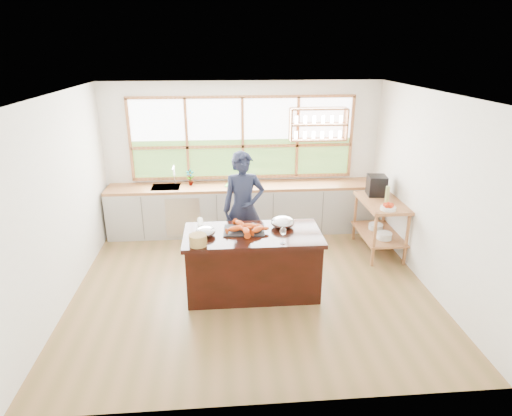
{
  "coord_description": "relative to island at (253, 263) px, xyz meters",
  "views": [
    {
      "loc": [
        -0.38,
        -5.44,
        3.25
      ],
      "look_at": [
        0.07,
        0.15,
        1.13
      ],
      "focal_mm": 30.0,
      "sensor_mm": 36.0,
      "label": 1
    }
  ],
  "objects": [
    {
      "name": "right_shelf_unit",
      "position": [
        2.19,
        1.09,
        0.15
      ],
      "size": [
        0.62,
        1.1,
        0.9
      ],
      "color": "#A9653E",
      "rests_on": "ground_plane"
    },
    {
      "name": "mixing_bowl_right",
      "position": [
        0.43,
        0.18,
        0.51
      ],
      "size": [
        0.33,
        0.33,
        0.16
      ],
      "primitive_type": "ellipsoid",
      "color": "silver",
      "rests_on": "island"
    },
    {
      "name": "lobster_pile",
      "position": [
        -0.09,
        0.05,
        0.5
      ],
      "size": [
        0.52,
        0.48,
        0.08
      ],
      "color": "#CB4909",
      "rests_on": "slate_board"
    },
    {
      "name": "parchment_roll",
      "position": [
        -0.71,
        0.29,
        0.49
      ],
      "size": [
        0.11,
        0.31,
        0.08
      ],
      "primitive_type": "cylinder",
      "rotation": [
        1.57,
        0.0,
        0.09
      ],
      "color": "white",
      "rests_on": "island"
    },
    {
      "name": "ground_plane",
      "position": [
        0.0,
        0.2,
        -0.45
      ],
      "size": [
        5.0,
        5.0,
        0.0
      ],
      "primitive_type": "plane",
      "color": "olive"
    },
    {
      "name": "slate_board",
      "position": [
        -0.11,
        0.08,
        0.45
      ],
      "size": [
        0.57,
        0.43,
        0.02
      ],
      "primitive_type": "cube",
      "rotation": [
        0.0,
        0.0,
        -0.06
      ],
      "color": "black",
      "rests_on": "island"
    },
    {
      "name": "espresso_machine",
      "position": [
        2.19,
        1.41,
        0.61
      ],
      "size": [
        0.33,
        0.35,
        0.34
      ],
      "primitive_type": "cube",
      "rotation": [
        0.0,
        0.0,
        -0.12
      ],
      "color": "black",
      "rests_on": "right_shelf_unit"
    },
    {
      "name": "room_shell",
      "position": [
        0.02,
        0.71,
        1.3
      ],
      "size": [
        5.02,
        4.52,
        2.71
      ],
      "color": "white",
      "rests_on": "ground_plane"
    },
    {
      "name": "fruit_bowl",
      "position": [
        2.14,
        0.71,
        0.49
      ],
      "size": [
        0.24,
        0.24,
        0.11
      ],
      "color": "silver",
      "rests_on": "right_shelf_unit"
    },
    {
      "name": "back_counter",
      "position": [
        -0.02,
        2.14,
        0.0
      ],
      "size": [
        4.9,
        0.63,
        0.9
      ],
      "color": "#A9A7A0",
      "rests_on": "ground_plane"
    },
    {
      "name": "wicker_basket",
      "position": [
        -0.71,
        -0.32,
        0.52
      ],
      "size": [
        0.23,
        0.23,
        0.14
      ],
      "primitive_type": "cylinder",
      "color": "tan",
      "rests_on": "island"
    },
    {
      "name": "wine_bottle",
      "position": [
        2.24,
        1.04,
        0.58
      ],
      "size": [
        0.08,
        0.08,
        0.27
      ],
      "primitive_type": "cylinder",
      "rotation": [
        0.0,
        0.0,
        0.16
      ],
      "color": "#A0A858",
      "rests_on": "right_shelf_unit"
    },
    {
      "name": "cutting_board",
      "position": [
        -0.12,
        2.14,
        0.45
      ],
      "size": [
        0.46,
        0.39,
        0.01
      ],
      "primitive_type": "cube",
      "rotation": [
        0.0,
        0.0,
        -0.25
      ],
      "color": "#57D049",
      "rests_on": "back_counter"
    },
    {
      "name": "mixing_bowl_left",
      "position": [
        -0.63,
        -0.02,
        0.5
      ],
      "size": [
        0.27,
        0.27,
        0.13
      ],
      "primitive_type": "ellipsoid",
      "color": "silver",
      "rests_on": "island"
    },
    {
      "name": "potted_plant",
      "position": [
        -0.96,
        2.2,
        0.59
      ],
      "size": [
        0.17,
        0.12,
        0.29
      ],
      "primitive_type": "imported",
      "rotation": [
        0.0,
        0.0,
        -0.13
      ],
      "color": "slate",
      "rests_on": "back_counter"
    },
    {
      "name": "wine_glass",
      "position": [
        0.36,
        -0.35,
        0.61
      ],
      "size": [
        0.08,
        0.08,
        0.22
      ],
      "color": "white",
      "rests_on": "island"
    },
    {
      "name": "cook",
      "position": [
        -0.07,
        0.95,
        0.44
      ],
      "size": [
        0.68,
        0.47,
        1.8
      ],
      "primitive_type": "imported",
      "rotation": [
        0.0,
        0.0,
        0.06
      ],
      "color": "#1A1E34",
      "rests_on": "ground_plane"
    },
    {
      "name": "island",
      "position": [
        0.0,
        0.0,
        0.0
      ],
      "size": [
        1.85,
        0.9,
        0.9
      ],
      "color": "black",
      "rests_on": "ground_plane"
    }
  ]
}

